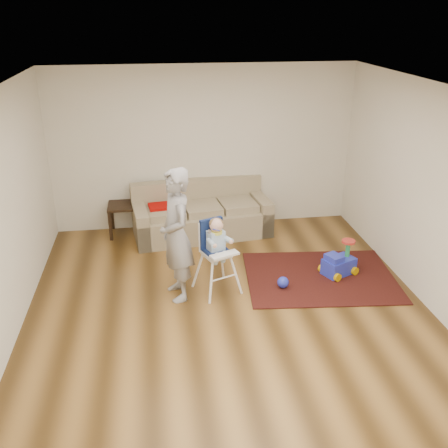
{
  "coord_description": "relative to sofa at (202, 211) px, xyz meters",
  "views": [
    {
      "loc": [
        -0.82,
        -5.26,
        3.49
      ],
      "look_at": [
        0.0,
        0.4,
        1.0
      ],
      "focal_mm": 40.0,
      "sensor_mm": 36.0,
      "label": 1
    }
  ],
  "objects": [
    {
      "name": "sofa",
      "position": [
        0.0,
        0.0,
        0.0
      ],
      "size": [
        2.31,
        1.17,
        0.85
      ],
      "rotation": [
        0.0,
        0.0,
        0.12
      ],
      "color": "tan",
      "rests_on": "ground"
    },
    {
      "name": "area_rug",
      "position": [
        1.5,
        -1.69,
        -0.42
      ],
      "size": [
        2.19,
        1.73,
        0.02
      ],
      "primitive_type": "cube",
      "rotation": [
        0.0,
        0.0,
        -0.1
      ],
      "color": "black",
      "rests_on": "ground"
    },
    {
      "name": "ground",
      "position": [
        0.1,
        -2.3,
        -0.43
      ],
      "size": [
        5.5,
        5.5,
        0.0
      ],
      "primitive_type": "plane",
      "color": "#432D11",
      "rests_on": "ground"
    },
    {
      "name": "ride_on_toy",
      "position": [
        1.77,
        -1.64,
        -0.17
      ],
      "size": [
        0.53,
        0.47,
        0.48
      ],
      "primitive_type": null,
      "rotation": [
        0.0,
        0.0,
        0.43
      ],
      "color": "#2836C5",
      "rests_on": "area_rug"
    },
    {
      "name": "toy_ball",
      "position": [
        0.9,
        -1.9,
        -0.33
      ],
      "size": [
        0.16,
        0.16,
        0.16
      ],
      "primitive_type": "sphere",
      "color": "#2836C5",
      "rests_on": "area_rug"
    },
    {
      "name": "adult",
      "position": [
        -0.5,
        -1.87,
        0.44
      ],
      "size": [
        0.55,
        0.71,
        1.74
      ],
      "primitive_type": "imported",
      "rotation": [
        0.0,
        0.0,
        -1.34
      ],
      "color": "#959497",
      "rests_on": "ground"
    },
    {
      "name": "high_chair",
      "position": [
        0.01,
        -1.82,
        0.08
      ],
      "size": [
        0.63,
        0.63,
        1.05
      ],
      "rotation": [
        0.0,
        0.0,
        0.38
      ],
      "color": "white",
      "rests_on": "ground"
    },
    {
      "name": "room_envelope",
      "position": [
        0.1,
        -1.77,
        1.45
      ],
      "size": [
        5.04,
        5.52,
        2.72
      ],
      "color": "silver",
      "rests_on": "ground"
    },
    {
      "name": "side_table",
      "position": [
        -1.25,
        0.22,
        -0.16
      ],
      "size": [
        0.53,
        0.53,
        0.53
      ],
      "primitive_type": null,
      "color": "black",
      "rests_on": "ground"
    }
  ]
}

